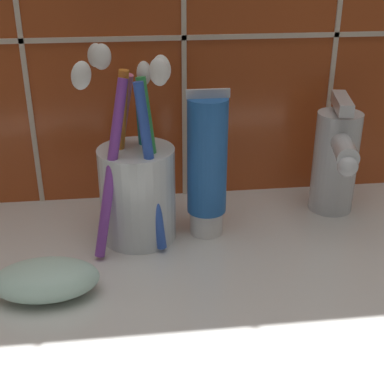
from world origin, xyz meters
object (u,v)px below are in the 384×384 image
toothbrush_cup (136,184)px  soap_bar (46,280)px  sink_faucet (336,159)px  toothpaste_tube (207,165)px

toothbrush_cup → soap_bar: bearing=-131.1°
sink_faucet → soap_bar: size_ratio=1.43×
toothbrush_cup → sink_faucet: bearing=8.7°
toothbrush_cup → toothpaste_tube: bearing=0.5°
toothbrush_cup → soap_bar: (-7.63, -8.75, -4.05)cm
toothpaste_tube → sink_faucet: size_ratio=1.18×
toothbrush_cup → sink_faucet: toothbrush_cup is taller
toothbrush_cup → sink_faucet: 20.68cm
soap_bar → toothbrush_cup: bearing=48.9°
toothpaste_tube → sink_faucet: 14.19cm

